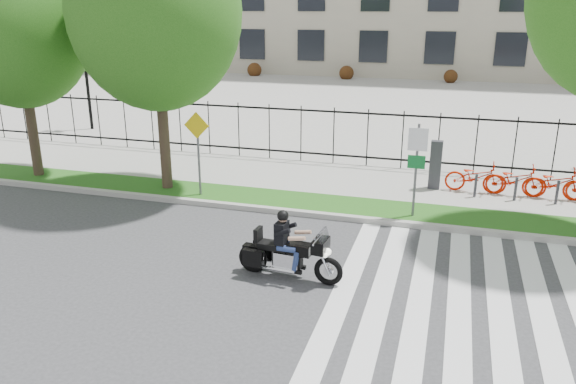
# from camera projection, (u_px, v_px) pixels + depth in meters

# --- Properties ---
(ground) EXTENTS (120.00, 120.00, 0.00)m
(ground) POSITION_uv_depth(u_px,v_px,m) (239.00, 281.00, 11.82)
(ground) COLOR #353537
(ground) RESTS_ON ground
(curb) EXTENTS (60.00, 0.20, 0.15)m
(curb) POSITION_uv_depth(u_px,v_px,m) (293.00, 212.00, 15.52)
(curb) COLOR #A09F97
(curb) RESTS_ON ground
(grass_verge) EXTENTS (60.00, 1.50, 0.15)m
(grass_verge) POSITION_uv_depth(u_px,v_px,m) (302.00, 203.00, 16.30)
(grass_verge) COLOR #1C4B12
(grass_verge) RESTS_ON ground
(sidewalk) EXTENTS (60.00, 3.50, 0.15)m
(sidewalk) POSITION_uv_depth(u_px,v_px,m) (322.00, 178.00, 18.57)
(sidewalk) COLOR gray
(sidewalk) RESTS_ON ground
(plaza) EXTENTS (80.00, 34.00, 0.10)m
(plaza) POSITION_uv_depth(u_px,v_px,m) (388.00, 99.00, 34.53)
(plaza) COLOR gray
(plaza) RESTS_ON ground
(crosswalk_stripes) EXTENTS (5.70, 8.00, 0.01)m
(crosswalk_stripes) POSITION_uv_depth(u_px,v_px,m) (480.00, 315.00, 10.50)
(crosswalk_stripes) COLOR silver
(crosswalk_stripes) RESTS_ON ground
(iron_fence) EXTENTS (30.00, 0.06, 2.00)m
(iron_fence) POSITION_uv_depth(u_px,v_px,m) (334.00, 136.00, 19.82)
(iron_fence) COLOR black
(iron_fence) RESTS_ON sidewalk
(lamp_post_left) EXTENTS (1.06, 0.70, 4.25)m
(lamp_post_left) POSITION_uv_depth(u_px,v_px,m) (85.00, 60.00, 24.99)
(lamp_post_left) COLOR black
(lamp_post_left) RESTS_ON ground
(street_tree_0) EXTENTS (4.40, 4.40, 7.30)m
(street_tree_0) POSITION_uv_depth(u_px,v_px,m) (17.00, 26.00, 17.26)
(street_tree_0) COLOR #32241B
(street_tree_0) RESTS_ON grass_verge
(street_tree_1) EXTENTS (4.94, 4.94, 8.08)m
(street_tree_1) POSITION_uv_depth(u_px,v_px,m) (155.00, 11.00, 15.80)
(street_tree_1) COLOR #32241B
(street_tree_1) RESTS_ON grass_verge
(bike_share_station) EXTENTS (7.77, 0.85, 1.50)m
(bike_share_station) POSITION_uv_depth(u_px,v_px,m) (573.00, 185.00, 16.13)
(bike_share_station) COLOR #2D2D33
(bike_share_station) RESTS_ON sidewalk
(sign_pole_regulatory) EXTENTS (0.50, 0.09, 2.50)m
(sign_pole_regulatory) POSITION_uv_depth(u_px,v_px,m) (417.00, 159.00, 14.56)
(sign_pole_regulatory) COLOR #59595B
(sign_pole_regulatory) RESTS_ON grass_verge
(sign_pole_warning) EXTENTS (0.78, 0.09, 2.49)m
(sign_pole_warning) POSITION_uv_depth(u_px,v_px,m) (198.00, 142.00, 16.26)
(sign_pole_warning) COLOR #59595B
(sign_pole_warning) RESTS_ON grass_verge
(motorcycle_rider) EXTENTS (2.36, 0.73, 1.82)m
(motorcycle_rider) POSITION_uv_depth(u_px,v_px,m) (289.00, 252.00, 11.78)
(motorcycle_rider) COLOR black
(motorcycle_rider) RESTS_ON ground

